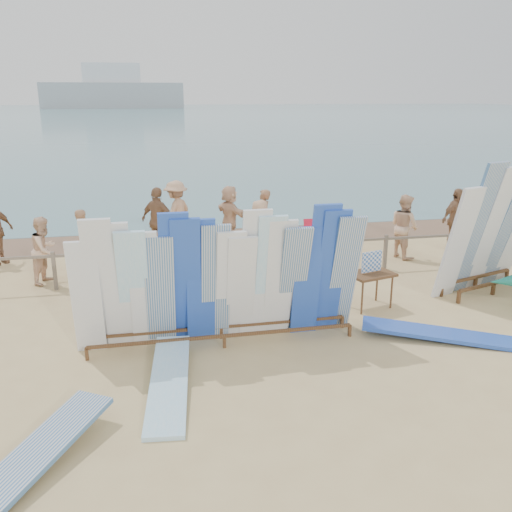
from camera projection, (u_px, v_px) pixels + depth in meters
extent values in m
plane|color=tan|center=(253.00, 329.00, 10.29)|extent=(160.00, 160.00, 0.00)
cube|color=slate|center=(154.00, 113.00, 130.65)|extent=(320.00, 240.00, 0.02)
cube|color=brown|center=(210.00, 236.00, 17.06)|extent=(40.00, 2.60, 0.01)
cube|color=#999EA3|center=(113.00, 96.00, 176.19)|extent=(45.00, 8.00, 8.00)
cube|color=silver|center=(112.00, 73.00, 174.19)|extent=(18.00, 6.00, 6.00)
cube|color=#7C6E5E|center=(229.00, 247.00, 12.89)|extent=(12.00, 0.06, 0.06)
cube|color=#7C6E5E|center=(55.00, 271.00, 12.25)|extent=(0.08, 0.08, 0.90)
cube|color=#7C6E5E|center=(144.00, 266.00, 12.62)|extent=(0.08, 0.08, 0.90)
cube|color=#7C6E5E|center=(229.00, 261.00, 12.99)|extent=(0.08, 0.08, 0.90)
cube|color=#7C6E5E|center=(309.00, 256.00, 13.36)|extent=(0.08, 0.08, 0.90)
cube|color=#7C6E5E|center=(385.00, 252.00, 13.72)|extent=(0.08, 0.08, 0.90)
cube|color=#7C6E5E|center=(457.00, 248.00, 14.09)|extent=(0.08, 0.08, 0.90)
cube|color=brown|center=(224.00, 336.00, 9.48)|extent=(4.66, 0.10, 0.05)
cube|color=brown|center=(221.00, 327.00, 9.85)|extent=(4.66, 0.10, 0.05)
cube|color=white|center=(86.00, 298.00, 8.99)|extent=(0.50, 0.47, 2.07)
cube|color=white|center=(102.00, 286.00, 8.99)|extent=(0.50, 0.72, 2.45)
cube|color=white|center=(118.00, 288.00, 9.05)|extent=(0.50, 0.66, 2.37)
cube|color=#9BD8F8|center=(134.00, 290.00, 9.12)|extent=(0.50, 0.79, 2.23)
cube|color=white|center=(145.00, 291.00, 9.16)|extent=(0.50, 0.59, 2.19)
cube|color=beige|center=(160.00, 292.00, 9.23)|extent=(0.50, 0.60, 2.09)
cube|color=blue|center=(175.00, 280.00, 9.22)|extent=(0.50, 0.72, 2.49)
cube|color=blue|center=(186.00, 282.00, 9.27)|extent=(0.50, 0.74, 2.39)
cube|color=blue|center=(201.00, 283.00, 9.32)|extent=(0.50, 0.51, 2.35)
cube|color=beige|center=(216.00, 284.00, 9.39)|extent=(0.50, 0.56, 2.24)
cube|color=white|center=(230.00, 286.00, 9.45)|extent=(0.50, 0.65, 2.13)
cube|color=white|center=(241.00, 288.00, 9.50)|extent=(0.50, 0.66, 2.03)
cube|color=white|center=(255.00, 275.00, 9.49)|extent=(0.50, 0.60, 2.47)
cube|color=#9BD8F8|center=(269.00, 277.00, 9.55)|extent=(0.50, 0.67, 2.36)
cube|color=white|center=(279.00, 279.00, 9.60)|extent=(0.50, 0.62, 2.28)
cube|color=beige|center=(293.00, 282.00, 9.67)|extent=(0.50, 0.75, 2.15)
cube|color=blue|center=(307.00, 281.00, 9.72)|extent=(0.50, 0.46, 2.12)
cube|color=blue|center=(321.00, 270.00, 9.72)|extent=(0.50, 0.61, 2.52)
cube|color=blue|center=(331.00, 272.00, 9.77)|extent=(0.50, 0.65, 2.41)
cube|color=beige|center=(344.00, 274.00, 9.83)|extent=(0.50, 0.75, 2.29)
cube|color=brown|center=(494.00, 283.00, 11.99)|extent=(2.10, 0.72, 0.07)
cube|color=brown|center=(476.00, 277.00, 12.40)|extent=(2.10, 0.72, 0.07)
cube|color=white|center=(458.00, 244.00, 11.45)|extent=(0.77, 0.80, 2.50)
cube|color=beige|center=(476.00, 230.00, 11.61)|extent=(0.82, 0.96, 2.99)
cube|color=white|center=(492.00, 230.00, 11.87)|extent=(0.82, 0.98, 2.87)
cube|color=beige|center=(507.00, 230.00, 12.12)|extent=(0.83, 1.00, 2.74)
cube|color=brown|center=(371.00, 274.00, 11.15)|extent=(1.05, 0.87, 0.05)
cube|color=white|center=(372.00, 262.00, 11.07)|extent=(0.47, 0.16, 0.43)
cube|color=blue|center=(437.00, 339.00, 9.87)|extent=(2.70, 1.60, 0.23)
cube|color=#9BD8F8|center=(169.00, 387.00, 8.24)|extent=(0.82, 2.74, 0.22)
cube|color=beige|center=(27.00, 477.00, 6.31)|extent=(1.89, 2.58, 0.35)
cube|color=red|center=(278.00, 258.00, 13.70)|extent=(0.68, 0.66, 0.05)
cube|color=red|center=(280.00, 246.00, 13.83)|extent=(0.53, 0.38, 0.52)
cube|color=red|center=(264.00, 252.00, 14.17)|extent=(0.78, 0.78, 0.05)
cube|color=red|center=(256.00, 239.00, 14.24)|extent=(0.56, 0.50, 0.58)
cube|color=red|center=(315.00, 241.00, 14.28)|extent=(0.49, 0.79, 0.56)
cube|color=red|center=(312.00, 225.00, 14.47)|extent=(0.47, 0.19, 0.36)
imported|color=beige|center=(230.00, 214.00, 16.20)|extent=(1.14, 1.65, 1.71)
imported|color=#8C6042|center=(84.00, 240.00, 13.57)|extent=(0.48, 0.64, 1.57)
imported|color=beige|center=(404.00, 226.00, 14.63)|extent=(0.60, 0.92, 1.73)
imported|color=#8C6042|center=(455.00, 219.00, 15.37)|extent=(1.13, 0.81, 1.77)
imported|color=tan|center=(176.00, 213.00, 15.92)|extent=(1.14, 1.28, 1.89)
imported|color=beige|center=(45.00, 250.00, 12.66)|extent=(0.63, 0.85, 1.59)
imported|color=#8C6042|center=(263.00, 219.00, 15.60)|extent=(0.59, 0.70, 1.69)
imported|color=#8C6042|center=(158.00, 221.00, 14.94)|extent=(1.15, 1.06, 1.87)
imported|color=tan|center=(260.00, 232.00, 14.12)|extent=(0.91, 0.78, 1.69)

